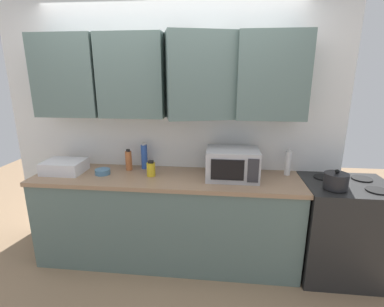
# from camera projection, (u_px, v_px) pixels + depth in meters

# --- Properties ---
(wall_back_with_cabinets) EXTENTS (3.42, 0.50, 2.60)m
(wall_back_with_cabinets) POSITION_uv_depth(u_px,v_px,m) (169.00, 103.00, 2.76)
(wall_back_with_cabinets) COLOR white
(wall_back_with_cabinets) RESTS_ON ground_plane
(counter_run) EXTENTS (2.55, 0.63, 0.90)m
(counter_run) POSITION_uv_depth(u_px,v_px,m) (167.00, 218.00, 2.85)
(counter_run) COLOR slate
(counter_run) RESTS_ON ground_plane
(stove_range) EXTENTS (0.76, 0.64, 0.91)m
(stove_range) POSITION_uv_depth(u_px,v_px,m) (342.00, 229.00, 2.65)
(stove_range) COLOR black
(stove_range) RESTS_ON ground_plane
(kettle) EXTENTS (0.20, 0.20, 0.17)m
(kettle) POSITION_uv_depth(u_px,v_px,m) (336.00, 181.00, 2.39)
(kettle) COLOR black
(kettle) RESTS_ON stove_range
(microwave) EXTENTS (0.48, 0.37, 0.28)m
(microwave) POSITION_uv_depth(u_px,v_px,m) (232.00, 164.00, 2.64)
(microwave) COLOR #B7B7BC
(microwave) RESTS_ON counter_run
(dish_rack) EXTENTS (0.38, 0.30, 0.12)m
(dish_rack) POSITION_uv_depth(u_px,v_px,m) (65.00, 167.00, 2.82)
(dish_rack) COLOR silver
(dish_rack) RESTS_ON counter_run
(bottle_spice_jar) EXTENTS (0.06, 0.06, 0.22)m
(bottle_spice_jar) POSITION_uv_depth(u_px,v_px,m) (129.00, 160.00, 2.88)
(bottle_spice_jar) COLOR #BC6638
(bottle_spice_jar) RESTS_ON counter_run
(bottle_white_jar) EXTENTS (0.06, 0.06, 0.26)m
(bottle_white_jar) POSITION_uv_depth(u_px,v_px,m) (288.00, 163.00, 2.73)
(bottle_white_jar) COLOR white
(bottle_white_jar) RESTS_ON counter_run
(bottle_yellow_mustard) EXTENTS (0.08, 0.08, 0.15)m
(bottle_yellow_mustard) POSITION_uv_depth(u_px,v_px,m) (151.00, 169.00, 2.72)
(bottle_yellow_mustard) COLOR gold
(bottle_yellow_mustard) RESTS_ON counter_run
(bottle_blue_cleaner) EXTENTS (0.06, 0.06, 0.27)m
(bottle_blue_cleaner) POSITION_uv_depth(u_px,v_px,m) (144.00, 156.00, 2.92)
(bottle_blue_cleaner) COLOR #2D56B7
(bottle_blue_cleaner) RESTS_ON counter_run
(bowl_ceramic_small) EXTENTS (0.15, 0.15, 0.05)m
(bowl_ceramic_small) POSITION_uv_depth(u_px,v_px,m) (103.00, 172.00, 2.78)
(bowl_ceramic_small) COLOR teal
(bowl_ceramic_small) RESTS_ON counter_run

